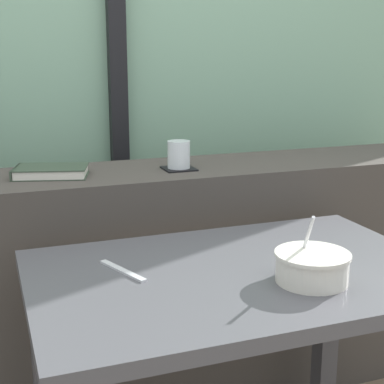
{
  "coord_description": "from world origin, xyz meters",
  "views": [
    {
      "loc": [
        -0.46,
        -1.21,
        1.21
      ],
      "look_at": [
        0.1,
        0.32,
        0.81
      ],
      "focal_mm": 53.36,
      "sensor_mm": 36.0,
      "label": 1
    }
  ],
  "objects_px": {
    "breakfast_table": "(237,317)",
    "soup_bowl": "(312,267)",
    "coaster_square": "(179,169)",
    "fork_utensil": "(123,271)",
    "closed_book": "(51,171)",
    "juice_glass": "(179,156)"
  },
  "relations": [
    {
      "from": "juice_glass",
      "to": "soup_bowl",
      "type": "xyz_separation_m",
      "value": [
        0.08,
        -0.69,
        -0.14
      ]
    },
    {
      "from": "soup_bowl",
      "to": "fork_utensil",
      "type": "height_order",
      "value": "soup_bowl"
    },
    {
      "from": "fork_utensil",
      "to": "coaster_square",
      "type": "bearing_deg",
      "value": 36.1
    },
    {
      "from": "soup_bowl",
      "to": "fork_utensil",
      "type": "xyz_separation_m",
      "value": [
        -0.39,
        0.2,
        -0.03
      ]
    },
    {
      "from": "juice_glass",
      "to": "soup_bowl",
      "type": "bearing_deg",
      "value": -83.22
    },
    {
      "from": "coaster_square",
      "to": "closed_book",
      "type": "distance_m",
      "value": 0.41
    },
    {
      "from": "coaster_square",
      "to": "fork_utensil",
      "type": "distance_m",
      "value": 0.59
    },
    {
      "from": "juice_glass",
      "to": "soup_bowl",
      "type": "relative_size",
      "value": 0.52
    },
    {
      "from": "breakfast_table",
      "to": "soup_bowl",
      "type": "xyz_separation_m",
      "value": [
        0.12,
        -0.12,
        0.16
      ]
    },
    {
      "from": "breakfast_table",
      "to": "juice_glass",
      "type": "distance_m",
      "value": 0.64
    },
    {
      "from": "soup_bowl",
      "to": "fork_utensil",
      "type": "distance_m",
      "value": 0.44
    },
    {
      "from": "breakfast_table",
      "to": "closed_book",
      "type": "bearing_deg",
      "value": 121.34
    },
    {
      "from": "juice_glass",
      "to": "closed_book",
      "type": "distance_m",
      "value": 0.41
    },
    {
      "from": "closed_book",
      "to": "coaster_square",
      "type": "bearing_deg",
      "value": -4.86
    },
    {
      "from": "soup_bowl",
      "to": "juice_glass",
      "type": "bearing_deg",
      "value": 96.78
    },
    {
      "from": "coaster_square",
      "to": "closed_book",
      "type": "relative_size",
      "value": 0.4
    },
    {
      "from": "closed_book",
      "to": "soup_bowl",
      "type": "xyz_separation_m",
      "value": [
        0.49,
        -0.72,
        -0.11
      ]
    },
    {
      "from": "breakfast_table",
      "to": "closed_book",
      "type": "distance_m",
      "value": 0.75
    },
    {
      "from": "closed_book",
      "to": "soup_bowl",
      "type": "height_order",
      "value": "closed_book"
    },
    {
      "from": "coaster_square",
      "to": "juice_glass",
      "type": "bearing_deg",
      "value": 0.0
    },
    {
      "from": "breakfast_table",
      "to": "juice_glass",
      "type": "height_order",
      "value": "juice_glass"
    },
    {
      "from": "coaster_square",
      "to": "fork_utensil",
      "type": "relative_size",
      "value": 0.59
    }
  ]
}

